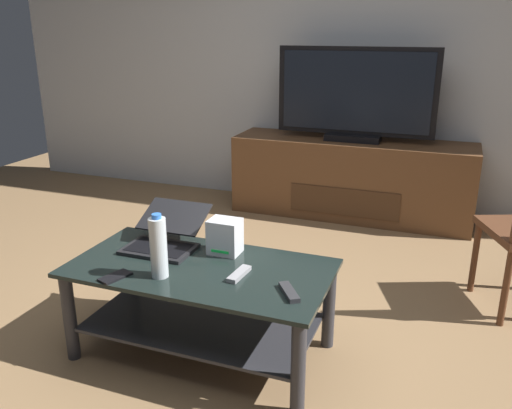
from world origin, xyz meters
TOP-DOWN VIEW (x-y plane):
  - ground_plane at (0.00, 0.00)m, footprint 7.68×7.68m
  - back_wall at (0.00, 2.41)m, footprint 6.40×0.12m
  - coffee_table at (-0.14, -0.10)m, footprint 1.20×0.62m
  - media_cabinet at (0.13, 2.09)m, footprint 1.91×0.51m
  - television at (0.13, 2.07)m, footprint 1.23×0.20m
  - laptop at (-0.41, 0.05)m, footprint 0.34×0.39m
  - router_box at (-0.10, 0.08)m, footprint 0.15×0.12m
  - water_bottle_near at (-0.26, -0.25)m, footprint 0.08×0.08m
  - cell_phone at (-0.43, -0.34)m, footprint 0.11×0.16m
  - tv_remote at (0.32, -0.21)m, footprint 0.13×0.16m
  - soundbar_remote at (0.06, -0.13)m, footprint 0.06×0.16m

SIDE VIEW (x-z plane):
  - ground_plane at x=0.00m, z-range 0.00..0.00m
  - coffee_table at x=-0.14m, z-range 0.08..0.53m
  - media_cabinet at x=0.13m, z-range 0.00..0.63m
  - cell_phone at x=-0.43m, z-range 0.45..0.46m
  - tv_remote at x=0.32m, z-range 0.45..0.47m
  - soundbar_remote at x=0.06m, z-range 0.45..0.47m
  - laptop at x=-0.41m, z-range 0.42..0.60m
  - router_box at x=-0.10m, z-range 0.45..0.62m
  - water_bottle_near at x=-0.26m, z-range 0.44..0.73m
  - television at x=0.13m, z-range 0.62..1.34m
  - back_wall at x=0.00m, z-range 0.00..2.80m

